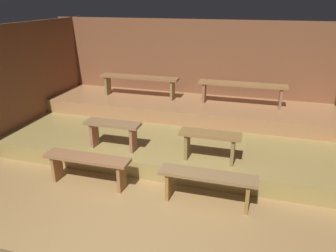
# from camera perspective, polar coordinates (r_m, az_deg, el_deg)

# --- Properties ---
(ground) EXTENTS (6.87, 5.35, 0.08)m
(ground) POSITION_cam_1_polar(r_m,az_deg,el_deg) (5.81, -0.19, -6.02)
(ground) COLOR #A17A49
(wall_back) EXTENTS (6.87, 0.06, 2.24)m
(wall_back) POSITION_cam_1_polar(r_m,az_deg,el_deg) (7.54, 4.75, 9.86)
(wall_back) COLOR brown
(wall_back) RESTS_ON ground
(wall_left) EXTENTS (0.06, 5.35, 2.24)m
(wall_left) POSITION_cam_1_polar(r_m,az_deg,el_deg) (6.85, -25.82, 6.53)
(wall_left) COLOR brown
(wall_left) RESTS_ON ground
(platform_lower) EXTENTS (6.07, 3.09, 0.29)m
(platform_lower) POSITION_cam_1_polar(r_m,az_deg,el_deg) (6.37, 1.64, -1.60)
(platform_lower) COLOR #9C8548
(platform_lower) RESTS_ON ground
(platform_middle) EXTENTS (6.07, 1.41, 0.29)m
(platform_middle) POSITION_cam_1_polar(r_m,az_deg,el_deg) (7.03, 3.38, 3.18)
(platform_middle) COLOR #A7744A
(platform_middle) RESTS_ON platform_lower
(bench_floor_left) EXTENTS (1.33, 0.29, 0.47)m
(bench_floor_left) POSITION_cam_1_polar(r_m,az_deg,el_deg) (5.01, -14.09, -6.37)
(bench_floor_left) COLOR #93623E
(bench_floor_left) RESTS_ON ground
(bench_floor_right) EXTENTS (1.33, 0.29, 0.47)m
(bench_floor_right) POSITION_cam_1_polar(r_m,az_deg,el_deg) (4.46, 7.00, -9.57)
(bench_floor_right) COLOR olive
(bench_floor_right) RESTS_ON ground
(bench_lower_left) EXTENTS (0.94, 0.29, 0.47)m
(bench_lower_left) POSITION_cam_1_polar(r_m,az_deg,el_deg) (5.43, -9.73, -0.58)
(bench_lower_left) COLOR olive
(bench_lower_left) RESTS_ON platform_lower
(bench_lower_right) EXTENTS (0.94, 0.29, 0.47)m
(bench_lower_right) POSITION_cam_1_polar(r_m,az_deg,el_deg) (4.99, 7.44, -2.54)
(bench_lower_right) COLOR olive
(bench_lower_right) RESTS_ON platform_lower
(bench_middle_left) EXTENTS (1.79, 0.29, 0.47)m
(bench_middle_left) POSITION_cam_1_polar(r_m,az_deg,el_deg) (7.27, -5.15, 8.07)
(bench_middle_left) COLOR #8E603A
(bench_middle_left) RESTS_ON platform_middle
(bench_middle_right) EXTENTS (1.79, 0.29, 0.47)m
(bench_middle_right) POSITION_cam_1_polar(r_m,az_deg,el_deg) (6.82, 12.97, 6.66)
(bench_middle_right) COLOR olive
(bench_middle_right) RESTS_ON platform_middle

